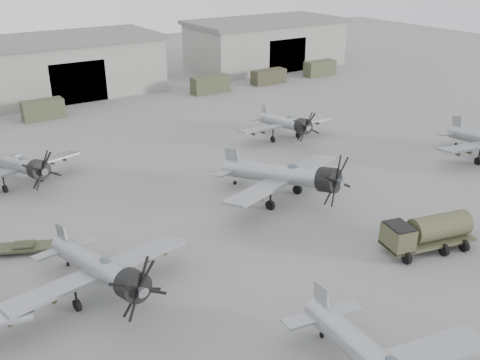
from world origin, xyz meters
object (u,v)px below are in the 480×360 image
Objects in this scene: aircraft_far_0 at (21,166)px; aircraft_far_1 at (287,123)px; aircraft_mid_2 at (287,175)px; fuel_tanker at (428,231)px; aircraft_mid_1 at (102,269)px.

aircraft_far_0 is 1.02× the size of aircraft_far_1.
aircraft_mid_2 is 1.88× the size of fuel_tanker.
aircraft_far_0 is at bearing 81.11° from aircraft_mid_1.
aircraft_mid_1 reaches higher than aircraft_far_0.
aircraft_far_0 is at bearing -179.80° from aircraft_far_1.
aircraft_far_0 is at bearing 141.78° from fuel_tanker.
aircraft_mid_2 is at bearing -54.89° from aircraft_far_0.
fuel_tanker is (22.52, -7.24, -0.69)m from aircraft_mid_1.
aircraft_far_0 is at bearing 122.05° from aircraft_mid_2.
aircraft_mid_1 is at bearing 177.77° from aircraft_mid_2.
fuel_tanker is (22.82, -28.54, -0.58)m from aircraft_far_0.
fuel_tanker is (3.82, -12.36, -0.98)m from aircraft_mid_2.
aircraft_far_0 reaches higher than aircraft_far_1.
aircraft_mid_1 is 1.05× the size of aircraft_far_0.
aircraft_far_0 is 1.60× the size of fuel_tanker.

